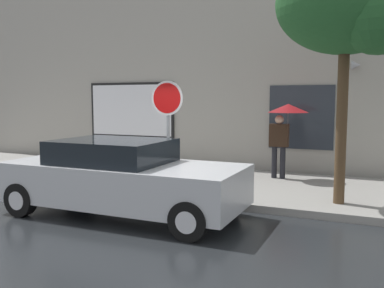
% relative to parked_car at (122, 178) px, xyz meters
% --- Properties ---
extents(ground_plane, '(60.00, 60.00, 0.00)m').
position_rel_parked_car_xyz_m(ground_plane, '(0.33, 0.15, -0.72)').
color(ground_plane, black).
extents(sidewalk, '(20.00, 4.00, 0.15)m').
position_rel_parked_car_xyz_m(sidewalk, '(0.33, 3.15, -0.64)').
color(sidewalk, gray).
rests_on(sidewalk, ground).
extents(building_facade, '(20.00, 0.67, 7.00)m').
position_rel_parked_car_xyz_m(building_facade, '(0.31, 5.65, 2.76)').
color(building_facade, '#9E998E').
rests_on(building_facade, ground).
extents(parked_car, '(4.58, 1.95, 1.44)m').
position_rel_parked_car_xyz_m(parked_car, '(0.00, 0.00, 0.00)').
color(parked_car, '#B7BABF').
rests_on(parked_car, ground).
extents(fire_hydrant, '(0.30, 0.44, 0.78)m').
position_rel_parked_car_xyz_m(fire_hydrant, '(-1.98, 2.04, -0.18)').
color(fire_hydrant, white).
rests_on(fire_hydrant, sidewalk).
extents(pedestrian_with_umbrella, '(1.04, 1.04, 1.94)m').
position_rel_parked_car_xyz_m(pedestrian_with_umbrella, '(2.25, 4.16, 0.99)').
color(pedestrian_with_umbrella, black).
rests_on(pedestrian_with_umbrella, sidewalk).
extents(street_tree, '(2.66, 2.26, 4.89)m').
position_rel_parked_car_xyz_m(street_tree, '(3.89, 1.92, 3.24)').
color(street_tree, '#4C3823').
rests_on(street_tree, sidewalk).
extents(stop_sign, '(0.76, 0.10, 2.46)m').
position_rel_parked_car_xyz_m(stop_sign, '(0.18, 1.59, 1.17)').
color(stop_sign, gray).
rests_on(stop_sign, sidewalk).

